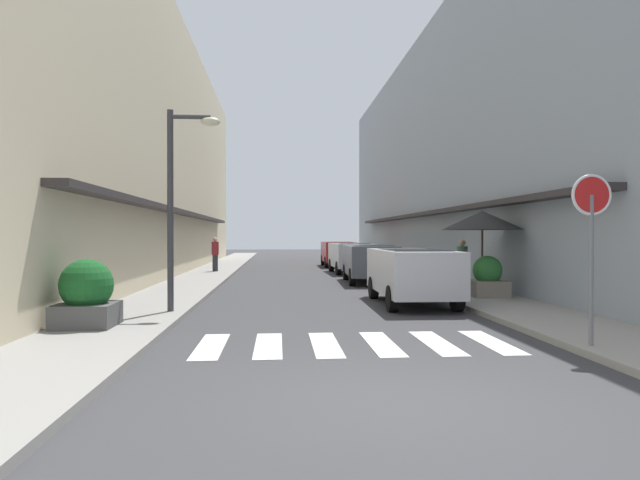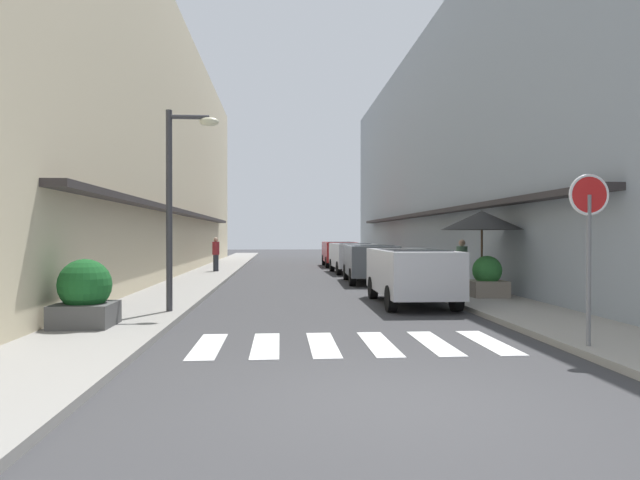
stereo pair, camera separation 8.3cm
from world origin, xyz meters
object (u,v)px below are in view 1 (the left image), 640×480
object	(u,v)px
parked_car_distant	(338,251)
round_street_sign	(591,214)
pedestrian_walking_far	(215,253)
planter_midblock	(488,278)
street_lamp	(180,186)
cafe_umbrella	(482,221)
parked_car_far	(351,254)
parked_car_near	(412,270)
planter_corner	(86,295)
pedestrian_walking_near	(462,264)
parked_car_mid	(369,259)

from	to	relation	value
parked_car_distant	round_street_sign	size ratio (longest dim) A/B	1.65
parked_car_distant	pedestrian_walking_far	distance (m)	8.70
parked_car_distant	planter_midblock	xyz separation A→B (m)	(2.35, -17.51, -0.29)
street_lamp	planter_midblock	size ratio (longest dim) A/B	3.98
street_lamp	cafe_umbrella	xyz separation A→B (m)	(8.07, 2.77, -0.70)
parked_car_far	round_street_sign	distance (m)	18.73
parked_car_near	planter_corner	size ratio (longest dim) A/B	3.39
cafe_umbrella	pedestrian_walking_far	world-z (taller)	cafe_umbrella
parked_car_distant	pedestrian_walking_near	bearing A→B (deg)	-82.26
parked_car_mid	parked_car_far	xyz separation A→B (m)	(0.00, 5.52, -0.00)
parked_car_far	planter_midblock	xyz separation A→B (m)	(2.35, -11.66, -0.29)
street_lamp	pedestrian_walking_far	world-z (taller)	street_lamp
pedestrian_walking_near	planter_midblock	bearing A→B (deg)	62.34
parked_car_mid	planter_corner	xyz separation A→B (m)	(-7.14, -10.65, -0.21)
parked_car_near	parked_car_mid	size ratio (longest dim) A/B	1.01
round_street_sign	parked_car_far	bearing A→B (deg)	94.06
parked_car_near	pedestrian_walking_far	size ratio (longest dim) A/B	2.65
parked_car_near	parked_car_far	size ratio (longest dim) A/B	1.05
parked_car_far	planter_midblock	size ratio (longest dim) A/B	3.60
cafe_umbrella	parked_car_far	bearing A→B (deg)	101.49
street_lamp	planter_corner	size ratio (longest dim) A/B	3.57
round_street_sign	parked_car_near	bearing A→B (deg)	101.97
parked_car_mid	pedestrian_walking_near	xyz separation A→B (m)	(2.16, -4.52, 0.03)
parked_car_mid	parked_car_far	world-z (taller)	same
parked_car_far	parked_car_near	bearing A→B (deg)	-90.00
pedestrian_walking_near	parked_car_near	bearing A→B (deg)	13.37
parked_car_far	pedestrian_walking_near	size ratio (longest dim) A/B	2.59
parked_car_far	street_lamp	xyz separation A→B (m)	(-5.76, -14.12, 2.04)
pedestrian_walking_near	pedestrian_walking_far	world-z (taller)	pedestrian_walking_far
parked_car_near	pedestrian_walking_far	bearing A→B (deg)	117.59
round_street_sign	planter_corner	distance (m)	8.94
parked_car_near	planter_midblock	xyz separation A→B (m)	(2.35, 0.75, -0.29)
parked_car_far	pedestrian_walking_far	distance (m)	6.55
parked_car_far	planter_midblock	bearing A→B (deg)	-78.62
parked_car_far	parked_car_distant	distance (m)	5.85
parked_car_mid	cafe_umbrella	world-z (taller)	cafe_umbrella
planter_midblock	pedestrian_walking_far	bearing A→B (deg)	127.06
parked_car_near	cafe_umbrella	size ratio (longest dim) A/B	1.78
pedestrian_walking_near	parked_car_distant	bearing A→B (deg)	-116.56
parked_car_near	planter_corner	distance (m)	8.08
parked_car_far	street_lamp	world-z (taller)	street_lamp
parked_car_mid	cafe_umbrella	distance (m)	6.41
planter_midblock	pedestrian_walking_near	distance (m)	1.66
parked_car_distant	planter_midblock	bearing A→B (deg)	-82.37
parked_car_far	round_street_sign	world-z (taller)	round_street_sign
parked_car_far	pedestrian_walking_near	xyz separation A→B (m)	(2.16, -10.04, 0.03)
round_street_sign	cafe_umbrella	distance (m)	7.36
parked_car_distant	street_lamp	xyz separation A→B (m)	(-5.76, -19.97, 2.04)
planter_midblock	pedestrian_walking_far	xyz separation A→B (m)	(-8.90, 11.78, 0.34)
planter_corner	pedestrian_walking_near	bearing A→B (deg)	33.39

